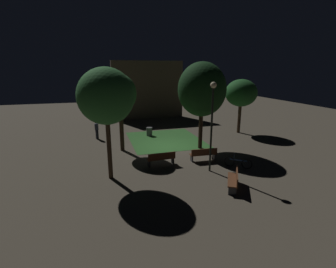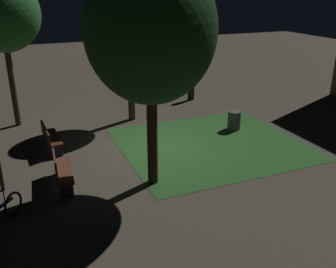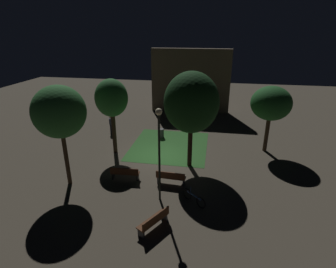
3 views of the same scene
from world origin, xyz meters
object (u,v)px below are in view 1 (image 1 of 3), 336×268
bench_front_left (204,154)px  tree_right_canopy (106,97)px  bicycle (238,163)px  tree_tall_center (120,94)px  trash_bin (149,132)px  lamp_post_near_wall (212,113)px  tree_back_right (241,93)px  pedestrian (97,130)px  bench_near_trees (234,179)px  bench_front_right (161,158)px  tree_near_wall (202,90)px

bench_front_left → tree_right_canopy: (-6.15, -1.02, 4.11)m
tree_right_canopy → bicycle: size_ratio=4.52×
tree_tall_center → tree_right_canopy: size_ratio=0.93×
bench_front_left → trash_bin: (-2.12, 7.35, -0.09)m
bench_front_left → lamp_post_near_wall: 3.49m
tree_back_right → pedestrian: (-13.19, 1.50, -2.93)m
tree_tall_center → bench_near_trees: bearing=-58.2°
bench_front_right → trash_bin: bench_front_right is taller
tree_right_canopy → pedestrian: (-0.61, 8.61, -3.74)m
bench_near_trees → tree_tall_center: (-4.86, 7.83, 3.75)m
bench_front_left → tree_tall_center: (-4.97, 3.78, 3.75)m
tree_back_right → tree_near_wall: bearing=-147.8°
tree_tall_center → lamp_post_near_wall: bearing=-49.6°
bench_front_left → bicycle: bearing=-47.7°
tree_back_right → lamp_post_near_wall: size_ratio=0.96×
bench_front_right → tree_right_canopy: tree_right_canopy is taller
tree_near_wall → bench_front_right: bearing=-145.6°
bench_front_right → tree_right_canopy: (-3.23, -1.02, 4.11)m
bench_near_trees → tree_back_right: 12.52m
bicycle → tree_back_right: bearing=58.1°
trash_bin → tree_near_wall: bearing=-57.7°
tree_tall_center → pedestrian: bearing=115.1°
tree_near_wall → tree_right_canopy: 7.91m
tree_right_canopy → trash_bin: size_ratio=7.86×
bench_near_trees → tree_tall_center: tree_tall_center is taller
bench_front_right → tree_tall_center: size_ratio=0.32×
pedestrian → bicycle: bearing=-48.2°
bench_near_trees → tree_near_wall: size_ratio=0.28×
bench_near_trees → pedestrian: size_ratio=1.12×
tree_near_wall → pedestrian: (-7.65, 4.98, -3.66)m
lamp_post_near_wall → trash_bin: (-1.78, 9.02, -3.14)m
bench_front_right → tree_near_wall: size_ratio=0.28×
tree_near_wall → pedestrian: size_ratio=4.05×
trash_bin → pedestrian: size_ratio=0.48×
tree_back_right → trash_bin: size_ratio=6.52×
bicycle → bench_front_right: bearing=159.1°
tree_tall_center → trash_bin: (2.85, 3.58, -3.85)m
bench_front_right → lamp_post_near_wall: bearing=-32.7°
bench_front_left → bench_near_trees: bearing=-91.6°
lamp_post_near_wall → pedestrian: 11.58m
tree_near_wall → lamp_post_near_wall: tree_near_wall is taller
tree_right_canopy → bench_front_left: bearing=9.4°
tree_tall_center → tree_back_right: size_ratio=1.12×
trash_bin → pedestrian: bearing=177.1°
bench_near_trees → lamp_post_near_wall: 3.88m
bench_near_trees → lamp_post_near_wall: lamp_post_near_wall is taller
tree_back_right → lamp_post_near_wall: lamp_post_near_wall is taller
bench_near_trees → trash_bin: 11.58m
tree_near_wall → lamp_post_near_wall: (-1.22, -4.27, -0.98)m
bench_near_trees → bicycle: bearing=54.2°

